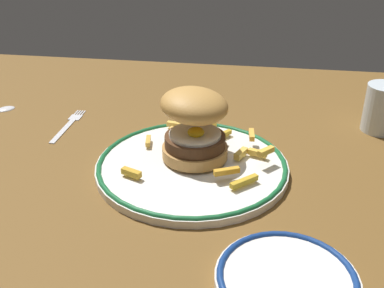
% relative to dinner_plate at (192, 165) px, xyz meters
% --- Properties ---
extents(ground_plane, '(1.37, 1.04, 0.04)m').
position_rel_dinner_plate_xyz_m(ground_plane, '(0.01, 0.01, -0.03)').
color(ground_plane, brown).
extents(dinner_plate, '(0.30, 0.30, 0.02)m').
position_rel_dinner_plate_xyz_m(dinner_plate, '(0.00, 0.00, 0.00)').
color(dinner_plate, white).
rests_on(dinner_plate, ground_plane).
extents(burger, '(0.11, 0.12, 0.11)m').
position_rel_dinner_plate_xyz_m(burger, '(0.00, 0.02, 0.06)').
color(burger, '#BC8543').
rests_on(burger, dinner_plate).
extents(fries_pile, '(0.22, 0.21, 0.03)m').
position_rel_dinner_plate_xyz_m(fries_pile, '(0.03, 0.04, 0.02)').
color(fries_pile, gold).
rests_on(fries_pile, dinner_plate).
extents(water_glass, '(0.07, 0.07, 0.09)m').
position_rel_dinner_plate_xyz_m(water_glass, '(0.32, 0.19, 0.03)').
color(water_glass, silver).
rests_on(water_glass, ground_plane).
extents(side_plate, '(0.16, 0.16, 0.02)m').
position_rel_dinner_plate_xyz_m(side_plate, '(0.14, -0.23, -0.00)').
color(side_plate, white).
rests_on(side_plate, ground_plane).
extents(fork, '(0.02, 0.14, 0.00)m').
position_rel_dinner_plate_xyz_m(fork, '(-0.25, 0.13, -0.01)').
color(fork, silver).
rests_on(fork, ground_plane).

